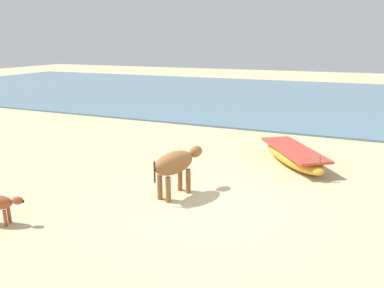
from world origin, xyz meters
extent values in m
plane|color=#CCB789|center=(0.00, 0.00, 0.00)|extent=(80.00, 80.00, 0.00)
cube|color=slate|center=(0.00, 17.26, 0.04)|extent=(60.00, 20.00, 0.08)
ellipsoid|color=gold|center=(1.41, 3.65, 0.23)|extent=(2.56, 3.15, 0.47)
cube|color=#CC3F33|center=(1.41, 3.65, 0.43)|extent=(2.33, 2.83, 0.07)
cube|color=olive|center=(1.54, 3.45, 0.36)|extent=(0.74, 0.56, 0.04)
cylinder|color=olive|center=(2.22, 2.44, 0.57)|extent=(0.06, 0.06, 0.20)
ellipsoid|color=brown|center=(-0.79, 0.10, 0.82)|extent=(0.80, 1.28, 0.52)
ellipsoid|color=brown|center=(-0.56, 0.86, 0.90)|extent=(0.34, 0.44, 0.28)
sphere|color=#2D2119|center=(-0.51, 1.02, 0.87)|extent=(0.14, 0.14, 0.11)
cylinder|color=brown|center=(-0.82, 0.47, 0.30)|extent=(0.12, 0.12, 0.60)
cylinder|color=brown|center=(-0.57, 0.39, 0.30)|extent=(0.12, 0.12, 0.60)
cylinder|color=brown|center=(-1.01, -0.20, 0.30)|extent=(0.12, 0.12, 0.60)
cylinder|color=brown|center=(-0.77, -0.27, 0.30)|extent=(0.12, 0.12, 0.60)
cylinder|color=#2D2119|center=(-0.97, -0.51, 0.76)|extent=(0.04, 0.04, 0.49)
ellipsoid|color=#9E4C28|center=(-2.98, -2.38, 0.51)|extent=(0.26, 0.21, 0.16)
sphere|color=#2D2119|center=(-2.89, -2.35, 0.50)|extent=(0.08, 0.08, 0.06)
cylinder|color=#9E4C28|center=(-3.25, -2.40, 0.17)|extent=(0.07, 0.07, 0.34)
cylinder|color=#9E4C28|center=(-3.19, -2.54, 0.17)|extent=(0.07, 0.07, 0.34)
camera|label=1|loc=(2.78, -7.28, 3.52)|focal=35.16mm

